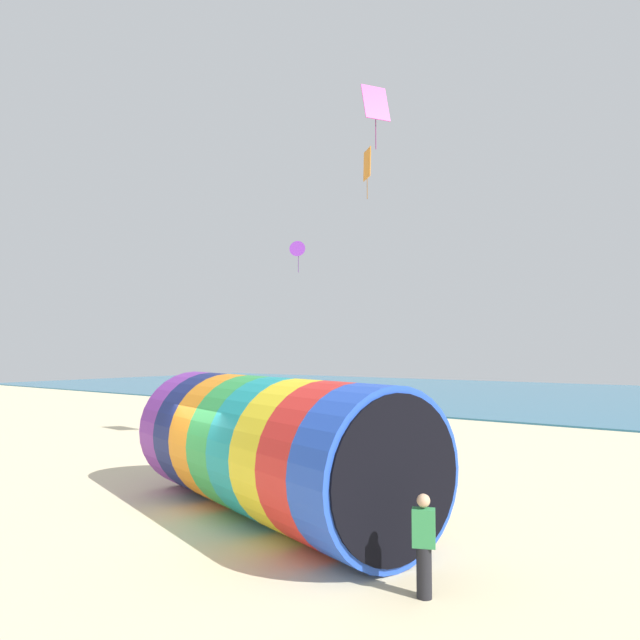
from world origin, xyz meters
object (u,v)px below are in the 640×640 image
Objects in this scene: kite_purple_delta at (298,251)px; kite_magenta_diamond at (376,104)px; bystander_near_water at (368,447)px; giant_inflatable_tube at (270,446)px; kite_orange_diamond at (367,165)px; kite_handler at (424,545)px.

kite_magenta_diamond reaches higher than kite_purple_delta.
bystander_near_water is (10.38, -9.53, -8.64)m from kite_purple_delta.
bystander_near_water is (-0.55, 5.28, -0.79)m from giant_inflatable_tube.
kite_orange_diamond is at bearing 123.93° from kite_magenta_diamond.
giant_inflatable_tube is at bearing -53.56° from kite_purple_delta.
kite_purple_delta is at bearing 133.41° from kite_handler.
kite_orange_diamond is 7.35m from kite_magenta_diamond.
bystander_near_water is (0.78, -1.89, -11.90)m from kite_magenta_diamond.
kite_orange_diamond is at bearing 124.16° from kite_handler.
kite_orange_diamond is 1.44× the size of kite_purple_delta.
bystander_near_water is at bearing 95.95° from giant_inflatable_tube.
kite_purple_delta reaches higher than kite_handler.
giant_inflatable_tube is 5.68× the size of kite_handler.
kite_purple_delta is at bearing 137.45° from bystander_near_water.
kite_handler is at bearing -55.84° from kite_orange_diamond.
kite_handler is 21.91m from kite_orange_diamond.
bystander_near_water reaches higher than kite_handler.
kite_handler is 24.50m from kite_purple_delta.
kite_magenta_diamond is 12.07m from bystander_near_water.
kite_purple_delta is (-15.75, 16.65, 8.67)m from kite_handler.
kite_purple_delta reaches higher than giant_inflatable_tube.
kite_magenta_diamond is (4.10, -6.09, -0.21)m from kite_orange_diamond.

